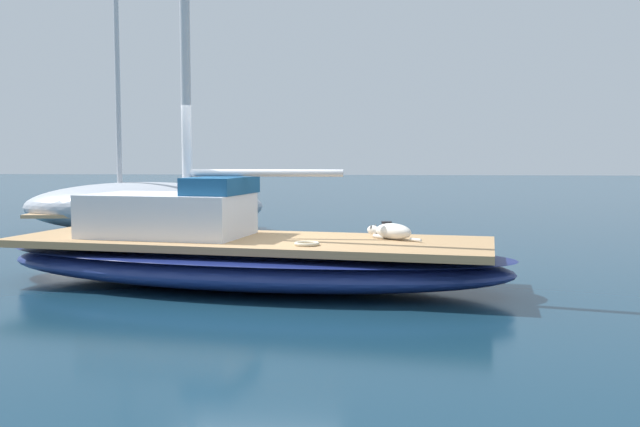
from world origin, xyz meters
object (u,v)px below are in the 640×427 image
at_px(deck_winch, 386,229).
at_px(moored_boat_starboard_side, 145,206).
at_px(coiled_rope, 307,244).
at_px(sailboat_main, 248,261).
at_px(dog_white, 391,231).

bearing_deg(deck_winch, moored_boat_starboard_side, 42.70).
distance_m(deck_winch, coiled_rope, 1.53).
bearing_deg(moored_boat_starboard_side, deck_winch, -137.30).
distance_m(sailboat_main, dog_white, 2.02).
bearing_deg(dog_white, deck_winch, 9.54).
bearing_deg(deck_winch, sailboat_main, 102.86).
bearing_deg(dog_white, moored_boat_starboard_side, 41.32).
distance_m(sailboat_main, deck_winch, 2.00).
bearing_deg(sailboat_main, coiled_rope, -128.21).
bearing_deg(deck_winch, coiled_rope, 138.49).
xyz_separation_m(deck_winch, coiled_rope, (-1.14, 1.01, -0.08)).
distance_m(sailboat_main, coiled_rope, 1.19).
bearing_deg(moored_boat_starboard_side, coiled_rope, -147.30).
relative_size(sailboat_main, dog_white, 9.88).
xyz_separation_m(dog_white, moored_boat_starboard_side, (6.59, 5.80, -0.15)).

